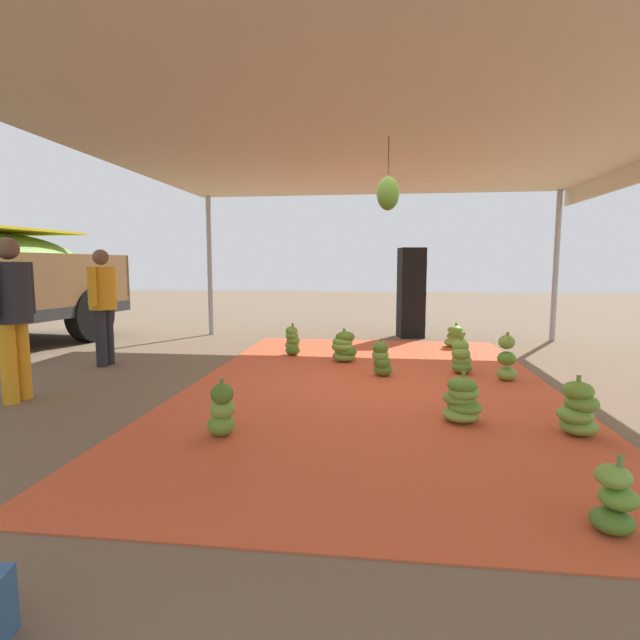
% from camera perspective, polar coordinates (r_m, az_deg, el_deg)
% --- Properties ---
extents(ground_plane, '(40.00, 40.00, 0.00)m').
position_cam_1_polar(ground_plane, '(6.53, -21.57, -6.41)').
color(ground_plane, brown).
extents(tarp_orange, '(6.76, 4.18, 0.01)m').
position_cam_1_polar(tarp_orange, '(5.75, 5.94, -7.67)').
color(tarp_orange, '#D1512D').
rests_on(tarp_orange, ground).
extents(tent_canopy, '(8.00, 7.00, 2.82)m').
position_cam_1_polar(tent_canopy, '(5.73, 7.22, 19.91)').
color(tent_canopy, '#9EA0A5').
rests_on(tent_canopy, ground).
extents(banana_bunch_0, '(0.46, 0.47, 0.46)m').
position_cam_1_polar(banana_bunch_0, '(4.57, 16.45, -9.13)').
color(banana_bunch_0, '#75A83D').
rests_on(banana_bunch_0, tarp_orange).
extents(banana_bunch_1, '(0.44, 0.48, 0.42)m').
position_cam_1_polar(banana_bunch_1, '(8.58, 15.73, -1.92)').
color(banana_bunch_1, '#75A83D').
rests_on(banana_bunch_1, tarp_orange).
extents(banana_bunch_2, '(0.28, 0.30, 0.42)m').
position_cam_1_polar(banana_bunch_2, '(3.13, 31.45, -17.76)').
color(banana_bunch_2, '#477523').
rests_on(banana_bunch_2, tarp_orange).
extents(banana_bunch_3, '(0.36, 0.33, 0.60)m').
position_cam_1_polar(banana_bunch_3, '(6.27, 21.20, -4.43)').
color(banana_bunch_3, '#75A83D').
rests_on(banana_bunch_3, tarp_orange).
extents(banana_bunch_4, '(0.41, 0.43, 0.50)m').
position_cam_1_polar(banana_bunch_4, '(4.57, 28.21, -9.39)').
color(banana_bunch_4, '#6B9E38').
rests_on(banana_bunch_4, tarp_orange).
extents(banana_bunch_5, '(0.32, 0.31, 0.48)m').
position_cam_1_polar(banana_bunch_5, '(6.17, 7.29, -4.68)').
color(banana_bunch_5, '#518428').
rests_on(banana_bunch_5, tarp_orange).
extents(banana_bunch_6, '(0.38, 0.36, 0.48)m').
position_cam_1_polar(banana_bunch_6, '(6.53, 16.36, -4.28)').
color(banana_bunch_6, '#518428').
rests_on(banana_bunch_6, tarp_orange).
extents(banana_bunch_7, '(0.29, 0.29, 0.48)m').
position_cam_1_polar(banana_bunch_7, '(4.11, -11.54, -10.52)').
color(banana_bunch_7, '#60932D').
rests_on(banana_bunch_7, tarp_orange).
extents(banana_bunch_8, '(0.32, 0.30, 0.50)m').
position_cam_1_polar(banana_bunch_8, '(7.55, -3.29, -2.54)').
color(banana_bunch_8, '#477523').
rests_on(banana_bunch_8, tarp_orange).
extents(banana_bunch_9, '(0.49, 0.46, 0.49)m').
position_cam_1_polar(banana_bunch_9, '(7.01, 2.85, -3.25)').
color(banana_bunch_9, '#6B9E38').
rests_on(banana_bunch_9, tarp_orange).
extents(worker_0, '(0.59, 0.36, 1.62)m').
position_cam_1_polar(worker_0, '(7.37, -24.30, 2.35)').
color(worker_0, '#26262D').
rests_on(worker_0, ground).
extents(worker_1, '(0.62, 0.38, 1.69)m').
position_cam_1_polar(worker_1, '(5.84, -32.65, 1.31)').
color(worker_1, orange).
rests_on(worker_1, ground).
extents(speaker_stack, '(0.55, 0.55, 1.74)m').
position_cam_1_polar(speaker_stack, '(9.56, 10.73, 3.17)').
color(speaker_stack, black).
rests_on(speaker_stack, ground).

